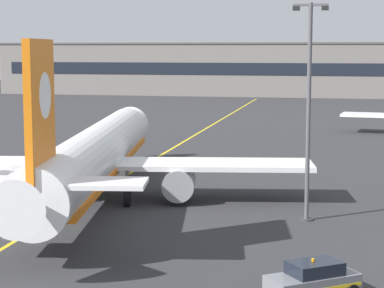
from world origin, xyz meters
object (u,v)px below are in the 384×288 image
(apron_lamp_post, at_px, (309,109))
(service_car_fourth, at_px, (313,280))
(safety_cone_by_nose_gear, at_px, (158,166))
(airliner_foreground, at_px, (95,156))

(apron_lamp_post, relative_size, service_car_fourth, 3.16)
(apron_lamp_post, xyz_separation_m, service_car_fourth, (1.14, -14.96, -6.57))
(apron_lamp_post, relative_size, safety_cone_by_nose_gear, 25.53)
(safety_cone_by_nose_gear, bearing_deg, service_car_fourth, -64.16)
(apron_lamp_post, distance_m, safety_cone_by_nose_gear, 24.32)
(service_car_fourth, relative_size, safety_cone_by_nose_gear, 8.08)
(apron_lamp_post, xyz_separation_m, safety_cone_by_nose_gear, (-14.80, 17.96, -7.08))
(airliner_foreground, bearing_deg, safety_cone_by_nose_gear, 86.96)
(apron_lamp_post, height_order, service_car_fourth, apron_lamp_post)
(apron_lamp_post, distance_m, service_car_fourth, 16.38)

